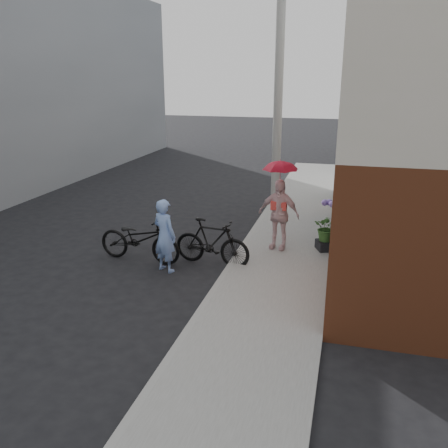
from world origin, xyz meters
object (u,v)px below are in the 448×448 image
at_px(kimono_woman, 279,214).
at_px(bike_right, 212,242).
at_px(utility_pole, 278,100).
at_px(planter, 326,245).
at_px(officer, 165,236).
at_px(bike_left, 140,239).

bearing_deg(kimono_woman, bike_right, -128.07).
xyz_separation_m(bike_right, kimono_woman, (1.36, 1.20, 0.44)).
relative_size(utility_pole, planter, 16.07).
distance_m(officer, planter, 4.03).
height_order(officer, planter, officer).
relative_size(officer, planter, 3.85).
bearing_deg(kimono_woman, bike_left, -145.05).
bearing_deg(bike_left, utility_pole, -18.22).
distance_m(officer, bike_left, 0.94).
distance_m(bike_left, kimono_woman, 3.42).
bearing_deg(utility_pole, officer, -104.96).
height_order(bike_left, planter, bike_left).
relative_size(bike_right, planter, 4.26).
distance_m(kimono_woman, planter, 1.42).
bearing_deg(planter, bike_right, -151.44).
height_order(kimono_woman, planter, kimono_woman).
bearing_deg(planter, utility_pole, 116.24).
xyz_separation_m(bike_left, kimono_woman, (3.09, 1.40, 0.45)).
bearing_deg(officer, kimono_woman, -118.00).
bearing_deg(utility_pole, bike_left, -113.51).
distance_m(officer, kimono_woman, 2.91).
relative_size(officer, kimono_woman, 0.96).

